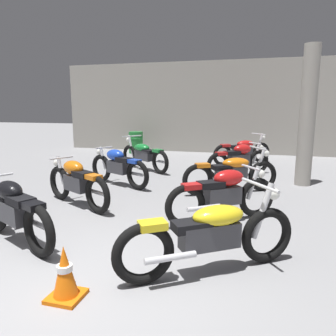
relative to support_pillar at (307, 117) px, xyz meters
name	(u,v)px	position (x,y,z in m)	size (l,w,h in m)	color
ground_plane	(55,298)	(-2.87, -5.63, -1.60)	(60.00, 60.00, 0.00)	gray
back_wall	(213,108)	(-2.87, 5.03, 0.20)	(12.61, 0.24, 3.60)	#9E998E
support_pillar	(307,117)	(0.00, 0.00, 0.00)	(0.36, 0.36, 3.20)	#9E998E
motorcycle_left_row_0	(14,210)	(-4.17, -4.62, -1.14)	(1.83, 0.94, 0.88)	black
motorcycle_left_row_1	(77,182)	(-4.26, -2.91, -1.14)	(1.80, 1.01, 0.88)	black
motorcycle_left_row_2	(118,166)	(-4.19, -1.22, -1.14)	(1.83, 0.94, 0.88)	black
motorcycle_left_row_3	(144,155)	(-4.25, 0.72, -1.15)	(1.86, 1.31, 0.97)	black
motorcycle_right_row_0	(211,234)	(-1.51, -4.72, -1.15)	(1.84, 1.33, 0.97)	black
motorcycle_right_row_1	(223,194)	(-1.55, -3.04, -1.14)	(1.64, 1.27, 0.88)	black
motorcycle_right_row_2	(232,172)	(-1.57, -1.22, -1.15)	(1.93, 1.20, 0.97)	black
motorcycle_right_row_3	(239,159)	(-1.52, 0.64, -1.14)	(1.60, 1.33, 0.88)	black
motorcycle_right_row_4	(243,150)	(-1.52, 2.52, -1.15)	(1.76, 1.45, 0.97)	black
oil_drum	(136,142)	(-5.78, 4.00, -1.18)	(0.59, 0.59, 0.85)	#1E722D
traffic_cone	(65,273)	(-2.77, -5.59, -1.34)	(0.32, 0.32, 0.54)	orange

